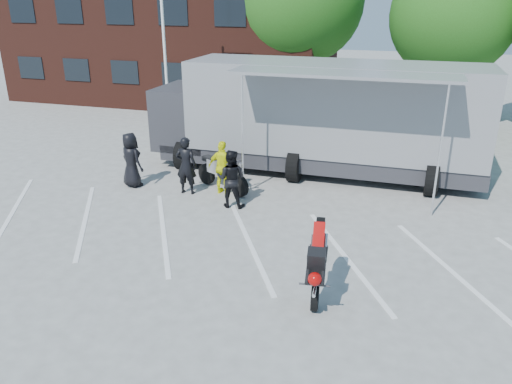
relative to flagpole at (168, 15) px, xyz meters
The scene contains 13 objects.
ground 12.83m from the flagpole, 58.02° to the right, with size 100.00×100.00×0.00m, color #A8A8A3.
parking_bay_lines 12.06m from the flagpole, 55.25° to the right, with size 18.00×5.00×0.01m, color white.
office_building 8.97m from the flagpole, 115.15° to the left, with size 18.00×8.00×7.00m, color #471F16.
flagpole is the anchor object (origin of this frame).
tree_left 7.37m from the flagpole, 54.72° to the left, with size 6.12×6.12×8.64m.
tree_mid 12.31m from the flagpole, 23.97° to the left, with size 5.44×5.44×7.68m.
transporter_truck 9.18m from the flagpole, 24.08° to the right, with size 11.87×5.72×3.78m, color gray, non-canonical shape.
parked_motorcycle 8.87m from the flagpole, 52.10° to the right, with size 0.77×2.30×1.21m, color silver, non-canonical shape.
stunt_bike_rider 14.58m from the flagpole, 51.66° to the right, with size 0.74×1.57×1.85m, color black, non-canonical shape.
spectator_leather_a 7.71m from the flagpole, 75.92° to the right, with size 0.86×0.56×1.77m, color black.
spectator_leather_b 8.35m from the flagpole, 60.93° to the right, with size 0.66×0.43×1.81m, color black.
spectator_leather_c 9.61m from the flagpole, 53.07° to the right, with size 0.83×0.65×1.71m, color black.
spectator_hivis 8.67m from the flagpole, 52.55° to the right, with size 0.98×0.41×1.68m, color #F8FF0D.
Camera 1 is at (3.70, -9.59, 5.77)m, focal length 35.00 mm.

